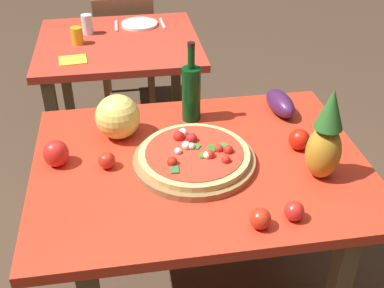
{
  "coord_description": "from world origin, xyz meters",
  "views": [
    {
      "loc": [
        -0.25,
        -1.39,
        1.79
      ],
      "look_at": [
        -0.02,
        0.04,
        0.83
      ],
      "focal_mm": 44.79,
      "sensor_mm": 36.0,
      "label": 1
    }
  ],
  "objects_px": {
    "pizza": "(194,154)",
    "pineapple_left": "(326,139)",
    "dining_chair": "(126,45)",
    "pizza_board": "(194,160)",
    "fork_utensil": "(116,26)",
    "wine_bottle": "(191,92)",
    "tomato_near_board": "(107,160)",
    "tomato_by_bottle": "(294,211)",
    "display_table": "(200,181)",
    "background_table": "(120,60)",
    "napkin_folded": "(73,60)",
    "drinking_glass_juice": "(77,36)",
    "dinner_plate": "(139,24)",
    "melon": "(118,117)",
    "tomato_at_corner": "(299,140)",
    "bell_pepper": "(56,153)",
    "tomato_beside_pepper": "(260,219)",
    "drinking_glass_water": "(87,24)",
    "eggplant": "(280,103)",
    "knife_utensil": "(162,23)"
  },
  "relations": [
    {
      "from": "pizza",
      "to": "pineapple_left",
      "type": "height_order",
      "value": "pineapple_left"
    },
    {
      "from": "melon",
      "to": "tomato_at_corner",
      "type": "height_order",
      "value": "melon"
    },
    {
      "from": "pineapple_left",
      "to": "tomato_near_board",
      "type": "distance_m",
      "value": 0.75
    },
    {
      "from": "display_table",
      "to": "melon",
      "type": "height_order",
      "value": "melon"
    },
    {
      "from": "dining_chair",
      "to": "drinking_glass_juice",
      "type": "distance_m",
      "value": 0.79
    },
    {
      "from": "drinking_glass_water",
      "to": "fork_utensil",
      "type": "height_order",
      "value": "drinking_glass_water"
    },
    {
      "from": "pineapple_left",
      "to": "fork_utensil",
      "type": "relative_size",
      "value": 1.87
    },
    {
      "from": "dinner_plate",
      "to": "fork_utensil",
      "type": "xyz_separation_m",
      "value": [
        -0.14,
        0.0,
        -0.0
      ]
    },
    {
      "from": "pineapple_left",
      "to": "napkin_folded",
      "type": "xyz_separation_m",
      "value": [
        -0.89,
        1.13,
        -0.15
      ]
    },
    {
      "from": "wine_bottle",
      "to": "display_table",
      "type": "bearing_deg",
      "value": -92.96
    },
    {
      "from": "tomato_at_corner",
      "to": "tomato_by_bottle",
      "type": "relative_size",
      "value": 1.26
    },
    {
      "from": "tomato_beside_pepper",
      "to": "drinking_glass_water",
      "type": "relative_size",
      "value": 0.59
    },
    {
      "from": "wine_bottle",
      "to": "tomato_near_board",
      "type": "bearing_deg",
      "value": -140.41
    },
    {
      "from": "background_table",
      "to": "pineapple_left",
      "type": "height_order",
      "value": "pineapple_left"
    },
    {
      "from": "drinking_glass_juice",
      "to": "melon",
      "type": "bearing_deg",
      "value": -78.76
    },
    {
      "from": "bell_pepper",
      "to": "tomato_near_board",
      "type": "xyz_separation_m",
      "value": [
        0.18,
        -0.05,
        -0.01
      ]
    },
    {
      "from": "wine_bottle",
      "to": "tomato_near_board",
      "type": "height_order",
      "value": "wine_bottle"
    },
    {
      "from": "pizza_board",
      "to": "eggplant",
      "type": "xyz_separation_m",
      "value": [
        0.41,
        0.3,
        0.03
      ]
    },
    {
      "from": "tomato_near_board",
      "to": "fork_utensil",
      "type": "height_order",
      "value": "tomato_near_board"
    },
    {
      "from": "tomato_by_bottle",
      "to": "display_table",
      "type": "bearing_deg",
      "value": 123.65
    },
    {
      "from": "wine_bottle",
      "to": "eggplant",
      "type": "height_order",
      "value": "wine_bottle"
    },
    {
      "from": "drinking_glass_juice",
      "to": "dinner_plate",
      "type": "bearing_deg",
      "value": 33.89
    },
    {
      "from": "pizza_board",
      "to": "wine_bottle",
      "type": "height_order",
      "value": "wine_bottle"
    },
    {
      "from": "pizza",
      "to": "tomato_by_bottle",
      "type": "distance_m",
      "value": 0.42
    },
    {
      "from": "background_table",
      "to": "wine_bottle",
      "type": "relative_size",
      "value": 2.71
    },
    {
      "from": "dining_chair",
      "to": "knife_utensil",
      "type": "bearing_deg",
      "value": 119.56
    },
    {
      "from": "wine_bottle",
      "to": "pineapple_left",
      "type": "bearing_deg",
      "value": -49.95
    },
    {
      "from": "background_table",
      "to": "napkin_folded",
      "type": "relative_size",
      "value": 6.46
    },
    {
      "from": "tomato_at_corner",
      "to": "drinking_glass_juice",
      "type": "bearing_deg",
      "value": 125.94
    },
    {
      "from": "pizza_board",
      "to": "wine_bottle",
      "type": "distance_m",
      "value": 0.33
    },
    {
      "from": "fork_utensil",
      "to": "melon",
      "type": "bearing_deg",
      "value": -90.05
    },
    {
      "from": "drinking_glass_water",
      "to": "knife_utensil",
      "type": "bearing_deg",
      "value": 11.78
    },
    {
      "from": "tomato_by_bottle",
      "to": "knife_utensil",
      "type": "relative_size",
      "value": 0.35
    },
    {
      "from": "pizza",
      "to": "tomato_at_corner",
      "type": "height_order",
      "value": "pizza"
    },
    {
      "from": "pineapple_left",
      "to": "drinking_glass_water",
      "type": "xyz_separation_m",
      "value": [
        -0.82,
        1.5,
        -0.09
      ]
    },
    {
      "from": "pineapple_left",
      "to": "fork_utensil",
      "type": "bearing_deg",
      "value": 112.35
    },
    {
      "from": "wine_bottle",
      "to": "melon",
      "type": "height_order",
      "value": "wine_bottle"
    },
    {
      "from": "pineapple_left",
      "to": "bell_pepper",
      "type": "relative_size",
      "value": 3.38
    },
    {
      "from": "display_table",
      "to": "pizza_board",
      "type": "xyz_separation_m",
      "value": [
        -0.02,
        -0.01,
        0.11
      ]
    },
    {
      "from": "pizza_board",
      "to": "tomato_at_corner",
      "type": "bearing_deg",
      "value": 4.48
    },
    {
      "from": "melon",
      "to": "eggplant",
      "type": "relative_size",
      "value": 0.86
    },
    {
      "from": "drinking_glass_water",
      "to": "bell_pepper",
      "type": "bearing_deg",
      "value": -93.67
    },
    {
      "from": "wine_bottle",
      "to": "dinner_plate",
      "type": "bearing_deg",
      "value": 96.82
    },
    {
      "from": "display_table",
      "to": "pizza",
      "type": "relative_size",
      "value": 3.02
    },
    {
      "from": "display_table",
      "to": "knife_utensil",
      "type": "xyz_separation_m",
      "value": [
        0.02,
        1.44,
        0.1
      ]
    },
    {
      "from": "eggplant",
      "to": "drinking_glass_juice",
      "type": "bearing_deg",
      "value": 133.6
    },
    {
      "from": "pineapple_left",
      "to": "tomato_near_board",
      "type": "relative_size",
      "value": 5.47
    },
    {
      "from": "dining_chair",
      "to": "pizza_board",
      "type": "height_order",
      "value": "dining_chair"
    },
    {
      "from": "pizza_board",
      "to": "knife_utensil",
      "type": "height_order",
      "value": "pizza_board"
    },
    {
      "from": "drinking_glass_water",
      "to": "melon",
      "type": "bearing_deg",
      "value": -82.83
    }
  ]
}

